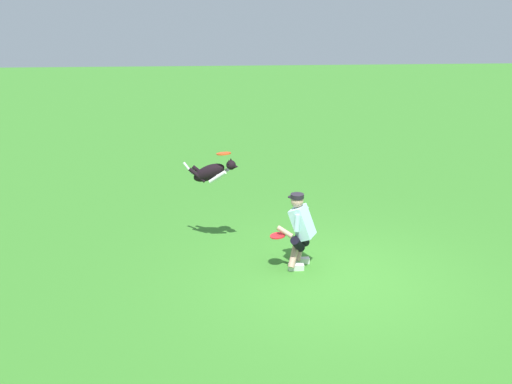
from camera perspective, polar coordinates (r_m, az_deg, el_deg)
The scene contains 5 objects.
ground_plane at distance 9.67m, azimuth 7.86°, elevation -8.38°, with size 60.00×60.00×0.00m, color #387D29.
person at distance 9.71m, azimuth 4.33°, elevation -3.58°, with size 0.70×0.64×1.29m.
dog at distance 10.38m, azimuth -4.37°, elevation 1.94°, with size 1.01×0.49×0.54m.
frisbee_flying at distance 10.19m, azimuth -3.18°, elevation 3.78°, with size 0.26×0.26×0.02m, color #E14915.
frisbee_held at distance 9.64m, azimuth 2.13°, elevation -4.29°, with size 0.26×0.26×0.02m, color red.
Camera 1 is at (1.92, 8.40, 4.38)m, focal length 40.90 mm.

